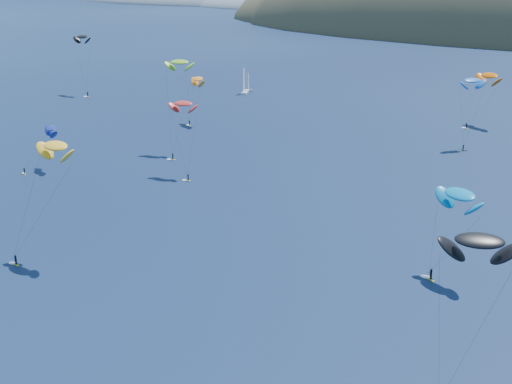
{
  "coord_description": "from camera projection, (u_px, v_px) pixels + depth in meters",
  "views": [
    {
      "loc": [
        84.11,
        -33.42,
        52.69
      ],
      "look_at": [
        14.59,
        80.0,
        9.0
      ],
      "focal_mm": 50.0,
      "sensor_mm": 36.0,
      "label": 1
    }
  ],
  "objects": [
    {
      "name": "headland",
      "position": [
        223.0,
        4.0,
        914.96
      ],
      "size": [
        460.0,
        250.0,
        60.0
      ],
      "color": "slate",
      "rests_on": "ground"
    },
    {
      "name": "sailboat",
      "position": [
        245.0,
        91.0,
        292.77
      ],
      "size": [
        9.93,
        9.18,
        11.85
      ],
      "rotation": [
        0.0,
        0.0,
        0.38
      ],
      "color": "white",
      "rests_on": "ground"
    },
    {
      "name": "kitesurfer_1",
      "position": [
        198.0,
        79.0,
        234.98
      ],
      "size": [
        9.41,
        9.58,
        17.29
      ],
      "rotation": [
        0.0,
        0.0,
        -0.56
      ],
      "color": "gold",
      "rests_on": "ground"
    },
    {
      "name": "kitesurfer_2",
      "position": [
        55.0,
        146.0,
        126.74
      ],
      "size": [
        9.53,
        11.04,
        23.51
      ],
      "rotation": [
        0.0,
        0.0,
        -0.11
      ],
      "color": "gold",
      "rests_on": "ground"
    },
    {
      "name": "kitesurfer_3",
      "position": [
        179.0,
        62.0,
        198.92
      ],
      "size": [
        9.86,
        13.93,
        27.47
      ],
      "rotation": [
        0.0,
        0.0,
        0.32
      ],
      "color": "gold",
      "rests_on": "ground"
    },
    {
      "name": "kitesurfer_4",
      "position": [
        473.0,
        80.0,
        204.29
      ],
      "size": [
        8.14,
        11.16,
        21.8
      ],
      "rotation": [
        0.0,
        0.0,
        0.95
      ],
      "color": "gold",
      "rests_on": "ground"
    },
    {
      "name": "kitesurfer_5",
      "position": [
        460.0,
        194.0,
        120.12
      ],
      "size": [
        10.99,
        9.23,
        17.64
      ],
      "rotation": [
        0.0,
        0.0,
        -0.52
      ],
      "color": "gold",
      "rests_on": "ground"
    },
    {
      "name": "kitesurfer_7",
      "position": [
        480.0,
        241.0,
        87.92
      ],
      "size": [
        10.27,
        12.44,
        22.16
      ],
      "rotation": [
        0.0,
        0.0,
        0.31
      ],
      "color": "gold",
      "rests_on": "ground"
    },
    {
      "name": "kitesurfer_9",
      "position": [
        183.0,
        104.0,
        178.36
      ],
      "size": [
        9.51,
        7.87,
        20.29
      ],
      "rotation": [
        0.0,
        0.0,
        0.17
      ],
      "color": "gold",
      "rests_on": "ground"
    },
    {
      "name": "kitesurfer_10",
      "position": [
        51.0,
        128.0,
        184.61
      ],
      "size": [
        8.39,
        11.91,
        12.92
      ],
      "rotation": [
        0.0,
        0.0,
        -0.53
      ],
      "color": "gold",
      "rests_on": "ground"
    },
    {
      "name": "kitesurfer_11",
      "position": [
        489.0,
        75.0,
        232.2
      ],
      "size": [
        11.92,
        15.22,
        19.52
      ],
      "rotation": [
        0.0,
        0.0,
        -0.65
      ],
      "color": "gold",
      "rests_on": "ground"
    },
    {
      "name": "kitesurfer_12",
      "position": [
        82.0,
        37.0,
        285.86
      ],
      "size": [
        12.11,
        8.62,
        25.22
      ],
      "rotation": [
        0.0,
        0.0,
        -0.07
      ],
      "color": "gold",
      "rests_on": "ground"
    }
  ]
}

